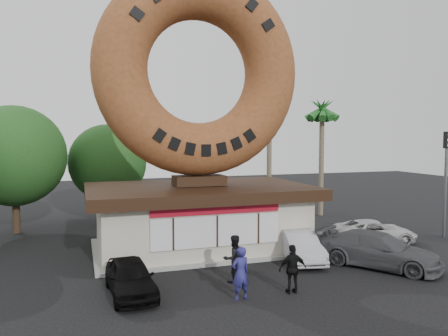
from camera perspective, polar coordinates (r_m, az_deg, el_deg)
The scene contains 16 objects.
ground at distance 17.55m, azimuth 2.03°, elevation -15.15°, with size 90.00×90.00×0.00m, color black.
donut_shop at distance 22.63m, azimuth -3.24°, elevation -6.12°, with size 11.20×7.20×3.80m.
giant_donut at distance 22.52m, azimuth -3.33°, elevation 12.44°, with size 10.50×10.50×2.68m, color brown.
tree_west at distance 28.80m, azimuth -25.71°, elevation 1.43°, with size 6.00×6.00×7.65m.
tree_mid at distance 30.64m, azimuth -14.93°, elevation 0.68°, with size 5.20×5.20×6.63m.
palm_near at distance 32.47m, azimuth 5.98°, elevation 8.74°, with size 2.60×2.60×9.75m.
palm_far at distance 32.70m, azimuth 12.70°, elevation 7.00°, with size 2.60×2.60×8.75m.
street_lamp at distance 31.80m, azimuth -11.19°, elevation 1.70°, with size 2.11×0.20×8.00m.
traffic_signal at distance 27.84m, azimuth 27.02°, elevation -0.28°, with size 0.30×0.38×6.07m.
person_left at distance 15.91m, azimuth 2.17°, elevation -13.57°, with size 0.70×0.46×1.92m, color navy.
person_center at distance 17.72m, azimuth 1.29°, elevation -11.74°, with size 0.92×0.72×1.89m, color black.
person_right at distance 16.73m, azimuth 8.97°, elevation -12.89°, with size 1.07×0.44×1.82m, color black.
car_black at distance 16.80m, azimuth -12.13°, elevation -13.77°, with size 1.55×3.85×1.31m, color black.
car_silver at distance 21.06m, azimuth 9.78°, elevation -9.95°, with size 1.46×4.18×1.38m, color #AFAFB4.
car_grey at distance 20.88m, azimuth 19.54°, elevation -10.04°, with size 2.15×5.29×1.54m, color #4F5053.
car_white at distance 25.43m, azimuth 19.03°, elevation -7.83°, with size 2.06×4.47×1.24m, color silver.
Camera 1 is at (-5.75, -15.53, 5.80)m, focal length 35.00 mm.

